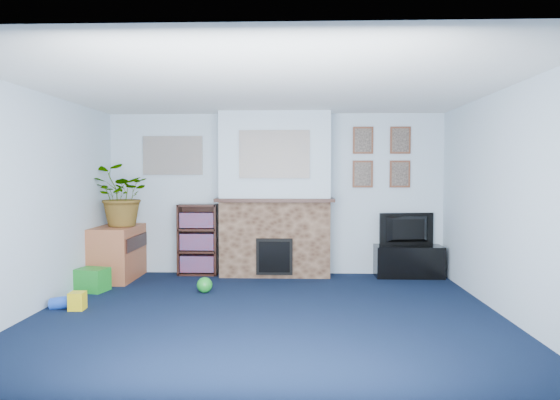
{
  "coord_description": "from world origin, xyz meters",
  "views": [
    {
      "loc": [
        0.32,
        -5.23,
        1.5
      ],
      "look_at": [
        0.12,
        0.76,
        1.19
      ],
      "focal_mm": 32.0,
      "sensor_mm": 36.0,
      "label": 1
    }
  ],
  "objects_px": {
    "bookshelf": "(198,241)",
    "sideboard": "(118,255)",
    "tv_stand": "(408,262)",
    "television": "(409,229)"
  },
  "relations": [
    {
      "from": "bookshelf",
      "to": "sideboard",
      "type": "xyz_separation_m",
      "value": [
        -1.09,
        -0.36,
        -0.15
      ]
    },
    {
      "from": "tv_stand",
      "to": "television",
      "type": "height_order",
      "value": "television"
    },
    {
      "from": "tv_stand",
      "to": "sideboard",
      "type": "height_order",
      "value": "sideboard"
    },
    {
      "from": "bookshelf",
      "to": "sideboard",
      "type": "distance_m",
      "value": 1.16
    },
    {
      "from": "television",
      "to": "bookshelf",
      "type": "distance_m",
      "value": 3.11
    },
    {
      "from": "tv_stand",
      "to": "bookshelf",
      "type": "distance_m",
      "value": 3.11
    },
    {
      "from": "television",
      "to": "tv_stand",
      "type": "bearing_deg",
      "value": 80.17
    },
    {
      "from": "television",
      "to": "bookshelf",
      "type": "xyz_separation_m",
      "value": [
        -3.1,
        0.06,
        -0.19
      ]
    },
    {
      "from": "tv_stand",
      "to": "sideboard",
      "type": "distance_m",
      "value": 4.2
    },
    {
      "from": "tv_stand",
      "to": "bookshelf",
      "type": "bearing_deg",
      "value": 178.59
    }
  ]
}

